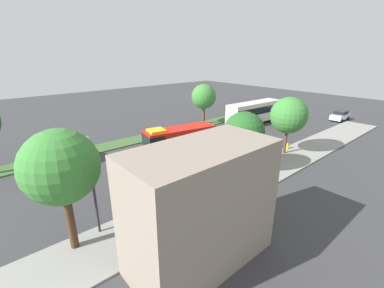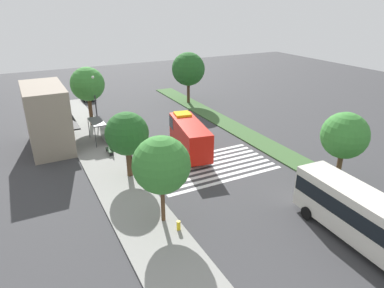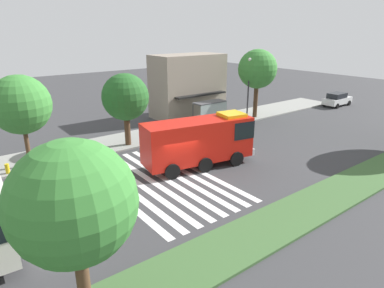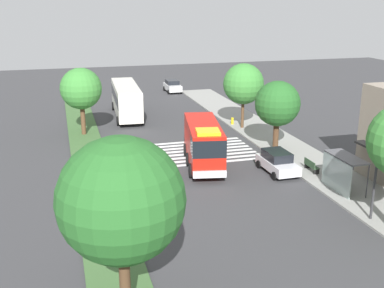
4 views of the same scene
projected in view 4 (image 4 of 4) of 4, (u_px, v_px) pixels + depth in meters
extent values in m
plane|color=#38383A|center=(190.00, 158.00, 40.53)|extent=(120.00, 120.00, 0.00)
cube|color=gray|center=(287.00, 149.00, 42.85)|extent=(60.00, 4.59, 0.14)
cube|color=#3D6033|center=(91.00, 166.00, 38.38)|extent=(60.00, 3.00, 0.14)
cube|color=silver|center=(177.00, 143.00, 44.84)|extent=(0.45, 12.20, 0.01)
cube|color=silver|center=(179.00, 146.00, 44.01)|extent=(0.45, 12.20, 0.01)
cube|color=silver|center=(182.00, 148.00, 43.18)|extent=(0.45, 12.20, 0.01)
cube|color=silver|center=(184.00, 151.00, 42.35)|extent=(0.45, 12.20, 0.01)
cube|color=silver|center=(187.00, 154.00, 41.52)|extent=(0.45, 12.20, 0.01)
cube|color=silver|center=(190.00, 157.00, 40.69)|extent=(0.45, 12.20, 0.01)
cube|color=silver|center=(193.00, 161.00, 39.86)|extent=(0.45, 12.20, 0.01)
cube|color=silver|center=(196.00, 164.00, 39.03)|extent=(0.45, 12.20, 0.01)
cube|color=red|center=(208.00, 153.00, 35.38)|extent=(2.84, 2.85, 2.97)
cube|color=red|center=(202.00, 137.00, 39.24)|extent=(6.02, 3.44, 2.97)
cube|color=black|center=(208.00, 146.00, 34.86)|extent=(2.17, 2.75, 1.31)
cube|color=silver|center=(210.00, 174.00, 34.48)|extent=(0.68, 2.45, 0.50)
cube|color=yellow|center=(208.00, 132.00, 34.91)|extent=(1.99, 1.99, 0.24)
cylinder|color=black|center=(223.00, 170.00, 36.15)|extent=(1.14, 0.50, 1.10)
cylinder|color=black|center=(191.00, 171.00, 35.94)|extent=(1.14, 0.50, 1.10)
cylinder|color=black|center=(214.00, 149.00, 41.13)|extent=(1.14, 0.50, 1.10)
cylinder|color=black|center=(186.00, 150.00, 40.92)|extent=(1.14, 0.50, 1.10)
cylinder|color=black|center=(218.00, 159.00, 38.70)|extent=(1.14, 0.50, 1.10)
cylinder|color=black|center=(188.00, 159.00, 38.49)|extent=(1.14, 0.50, 1.10)
cube|color=silver|center=(173.00, 87.00, 69.29)|extent=(4.21, 1.88, 0.83)
cube|color=black|center=(172.00, 82.00, 69.28)|extent=(2.36, 1.65, 0.58)
cylinder|color=black|center=(181.00, 91.00, 68.38)|extent=(0.64, 0.22, 0.64)
cylinder|color=black|center=(169.00, 92.00, 67.89)|extent=(0.64, 0.22, 0.64)
cylinder|color=black|center=(177.00, 88.00, 70.93)|extent=(0.64, 0.22, 0.64)
cylinder|color=black|center=(164.00, 89.00, 70.44)|extent=(0.64, 0.22, 0.64)
cube|color=silver|center=(278.00, 165.00, 36.92)|extent=(4.24, 1.96, 0.70)
cube|color=black|center=(277.00, 155.00, 36.92)|extent=(2.38, 1.70, 0.68)
cylinder|color=black|center=(297.00, 174.00, 36.01)|extent=(0.64, 0.23, 0.64)
cylinder|color=black|center=(274.00, 176.00, 35.50)|extent=(0.64, 0.23, 0.64)
cylinder|color=black|center=(280.00, 162.00, 38.55)|extent=(0.64, 0.23, 0.64)
cylinder|color=black|center=(259.00, 164.00, 38.04)|extent=(0.64, 0.23, 0.64)
cube|color=silver|center=(126.00, 99.00, 54.23)|extent=(11.08, 3.09, 3.19)
cube|color=black|center=(126.00, 96.00, 54.12)|extent=(10.86, 3.13, 1.15)
cylinder|color=black|center=(113.00, 106.00, 58.01)|extent=(1.01, 0.35, 1.00)
cylinder|color=black|center=(134.00, 105.00, 58.55)|extent=(1.01, 0.35, 1.00)
cylinder|color=black|center=(118.00, 121.00, 50.85)|extent=(1.01, 0.35, 1.00)
cylinder|color=black|center=(142.00, 120.00, 51.39)|extent=(1.01, 0.35, 1.00)
cube|color=#4C4C51|center=(346.00, 157.00, 32.77)|extent=(3.50, 1.40, 0.12)
cube|color=#8C9E99|center=(336.00, 174.00, 32.95)|extent=(3.50, 0.08, 2.40)
cylinder|color=#333338|center=(339.00, 165.00, 34.86)|extent=(0.08, 0.08, 2.40)
cylinder|color=#333338|center=(368.00, 181.00, 31.72)|extent=(0.08, 0.08, 2.40)
cube|color=#2D472D|center=(312.00, 166.00, 36.98)|extent=(1.60, 0.50, 0.08)
cube|color=#2D472D|center=(310.00, 163.00, 36.84)|extent=(1.60, 0.06, 0.45)
cube|color=black|center=(307.00, 166.00, 37.71)|extent=(0.08, 0.45, 0.37)
cube|color=black|center=(316.00, 172.00, 36.38)|extent=(0.08, 0.45, 0.37)
cylinder|color=#2D2D30|center=(376.00, 170.00, 28.10)|extent=(0.16, 0.16, 6.34)
sphere|color=white|center=(383.00, 114.00, 27.12)|extent=(0.36, 0.36, 0.36)
cylinder|color=#513823|center=(243.00, 113.00, 49.26)|extent=(0.31, 0.31, 3.13)
sphere|color=#387F33|center=(243.00, 84.00, 48.38)|extent=(4.15, 4.15, 4.15)
cylinder|color=#47301E|center=(276.00, 134.00, 41.94)|extent=(0.50, 0.50, 2.80)
sphere|color=#235B23|center=(278.00, 104.00, 41.13)|extent=(3.93, 3.93, 3.93)
cylinder|color=#513823|center=(83.00, 119.00, 46.84)|extent=(0.45, 0.45, 3.15)
sphere|color=#387F33|center=(81.00, 89.00, 45.97)|extent=(4.01, 4.01, 4.01)
cylinder|color=#47301E|center=(125.00, 280.00, 19.55)|extent=(0.46, 0.46, 3.52)
sphere|color=#235B23|center=(121.00, 200.00, 18.52)|extent=(5.10, 5.10, 5.10)
cylinder|color=gold|center=(232.00, 121.00, 50.95)|extent=(0.28, 0.28, 0.70)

